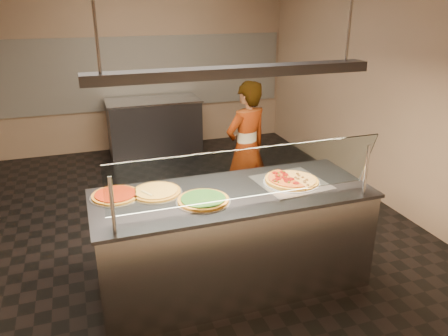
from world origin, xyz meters
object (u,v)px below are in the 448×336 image
object	(u,v)px
perforated_tray	(291,182)
worker	(246,148)
half_pizza_pepperoni	(280,181)
half_pizza_sausage	(303,178)
sneeze_guard	(249,174)
pizza_cheese	(156,191)
serving_counter	(233,239)
prep_table	(154,127)
pizza_spatula	(154,194)
pizza_tomato	(116,195)
heat_lamp_housing	(234,72)
pizza_spinach	(203,200)

from	to	relation	value
perforated_tray	worker	xyz separation A→B (m)	(0.10, 1.35, -0.13)
half_pizza_pepperoni	half_pizza_sausage	distance (m)	0.23
sneeze_guard	pizza_cheese	bearing A→B (deg)	139.56
serving_counter	half_pizza_sausage	xyz separation A→B (m)	(0.68, 0.02, 0.49)
half_pizza_pepperoni	pizza_cheese	bearing A→B (deg)	171.16
serving_counter	prep_table	xyz separation A→B (m)	(-0.00, 3.85, 0.00)
pizza_spatula	sneeze_guard	bearing A→B (deg)	-35.02
worker	pizza_tomato	bearing A→B (deg)	15.04
serving_counter	sneeze_guard	bearing A→B (deg)	-90.00
half_pizza_pepperoni	half_pizza_sausage	bearing A→B (deg)	-0.94
worker	sneeze_guard	bearing A→B (deg)	48.83
serving_counter	worker	xyz separation A→B (m)	(0.67, 1.37, 0.34)
half_pizza_pepperoni	sneeze_guard	bearing A→B (deg)	-140.91
serving_counter	prep_table	bearing A→B (deg)	90.03
serving_counter	half_pizza_sausage	distance (m)	0.84
heat_lamp_housing	pizza_tomato	bearing A→B (deg)	166.40
perforated_tray	pizza_spatula	xyz separation A→B (m)	(-1.23, 0.10, 0.02)
pizza_cheese	prep_table	world-z (taller)	pizza_cheese
sneeze_guard	half_pizza_sausage	size ratio (longest dim) A/B	4.36
sneeze_guard	perforated_tray	size ratio (longest dim) A/B	3.45
perforated_tray	pizza_spinach	xyz separation A→B (m)	(-0.86, -0.12, 0.01)
sneeze_guard	half_pizza_pepperoni	xyz separation A→B (m)	(0.45, 0.37, -0.26)
prep_table	pizza_tomato	bearing A→B (deg)	-104.90
pizza_spatula	heat_lamp_housing	distance (m)	1.20
pizza_spinach	heat_lamp_housing	distance (m)	1.05
pizza_tomato	pizza_spinach	bearing A→B (deg)	-26.31
serving_counter	sneeze_guard	xyz separation A→B (m)	(-0.00, -0.34, 0.76)
pizza_tomato	prep_table	size ratio (longest dim) A/B	0.28
prep_table	pizza_cheese	bearing A→B (deg)	-99.72
pizza_cheese	sneeze_guard	bearing A→B (deg)	-40.44
serving_counter	half_pizza_sausage	bearing A→B (deg)	1.70
half_pizza_sausage	pizza_spinach	size ratio (longest dim) A/B	1.10
pizza_spatula	worker	distance (m)	1.83
pizza_tomato	pizza_spatula	bearing A→B (deg)	-20.58
perforated_tray	sneeze_guard	bearing A→B (deg)	-147.08
pizza_cheese	worker	xyz separation A→B (m)	(1.30, 1.18, -0.14)
serving_counter	worker	world-z (taller)	worker
half_pizza_sausage	prep_table	xyz separation A→B (m)	(-0.68, 3.83, -0.49)
pizza_tomato	heat_lamp_housing	xyz separation A→B (m)	(0.96, -0.23, 1.01)
sneeze_guard	half_pizza_pepperoni	world-z (taller)	sneeze_guard
sneeze_guard	perforated_tray	world-z (taller)	sneeze_guard
prep_table	perforated_tray	bearing A→B (deg)	-81.56
perforated_tray	heat_lamp_housing	size ratio (longest dim) A/B	0.27
half_pizza_sausage	heat_lamp_housing	size ratio (longest dim) A/B	0.22
serving_counter	pizza_tomato	xyz separation A→B (m)	(-0.96, 0.23, 0.48)
pizza_cheese	prep_table	size ratio (longest dim) A/B	0.29
perforated_tray	pizza_spatula	world-z (taller)	pizza_spatula
pizza_spinach	worker	xyz separation A→B (m)	(0.97, 1.47, -0.14)
pizza_spinach	pizza_cheese	size ratio (longest dim) A/B	1.02
perforated_tray	half_pizza_pepperoni	world-z (taller)	half_pizza_pepperoni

